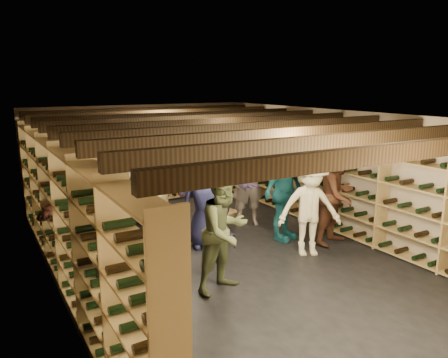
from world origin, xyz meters
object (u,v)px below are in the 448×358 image
person_11 (217,192)px  person_5 (79,210)px  person_3 (310,207)px  person_7 (248,181)px  person_8 (338,195)px  person_10 (206,185)px  crate_stack_left (153,217)px  person_6 (205,202)px  person_4 (284,191)px  person_9 (131,203)px  person_0 (132,260)px  crate_loose (228,215)px  person_2 (225,231)px  crate_stack_right (214,219)px

person_11 → person_5: bearing=179.4°
person_3 → person_7: size_ratio=0.90×
person_8 → person_11: size_ratio=1.04×
person_10 → person_8: bearing=-40.2°
crate_stack_left → person_6: bearing=-53.5°
person_11 → person_3: bearing=-55.5°
person_4 → person_9: (-2.52, 1.31, -0.18)m
person_5 → person_7: person_7 is taller
person_0 → person_8: (4.26, 1.08, -0.04)m
person_3 → person_4: (0.08, 0.82, 0.09)m
person_5 → person_11: size_ratio=0.95×
crate_loose → person_8: 2.60m
person_6 → person_10: 1.02m
person_3 → person_6: bearing=162.1°
person_2 → person_6: 1.74m
person_2 → person_5: 2.69m
person_6 → person_8: 2.44m
person_6 → person_7: size_ratio=0.89×
crate_stack_left → person_7: bearing=-6.6°
person_9 → person_8: bearing=-11.2°
person_0 → person_9: 3.22m
person_0 → person_2: size_ratio=1.09×
person_0 → person_2: person_0 is taller
person_4 → person_3: bearing=-114.4°
person_2 → crate_stack_left: bearing=76.9°
crate_loose → person_5: 3.38m
crate_stack_right → person_4: (0.77, -1.31, 0.77)m
person_0 → person_8: size_ratio=1.04×
crate_loose → person_0: 4.73m
person_7 → person_11: size_ratio=1.06×
crate_loose → person_9: size_ratio=0.33×
person_3 → person_8: bearing=35.9°
person_2 → person_9: bearing=86.3°
person_5 → person_11: person_11 is taller
person_0 → person_3: size_ratio=1.13×
crate_stack_right → person_2: person_2 is taller
crate_loose → person_10: bearing=-157.7°
person_3 → person_7: person_7 is taller
crate_loose → person_4: (0.27, -1.59, 0.85)m
crate_loose → person_8: bearing=-65.7°
person_8 → person_5: bearing=143.3°
person_7 → person_8: size_ratio=1.02×
person_3 → person_8: (0.82, 0.17, 0.07)m
crate_stack_left → person_10: size_ratio=0.46×
person_5 → person_8: bearing=-39.8°
person_0 → person_11: size_ratio=1.08×
person_0 → person_4: 3.92m
person_4 → person_5: 3.66m
crate_stack_right → person_4: 1.71m
crate_stack_left → person_2: (0.10, -2.54, 0.45)m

